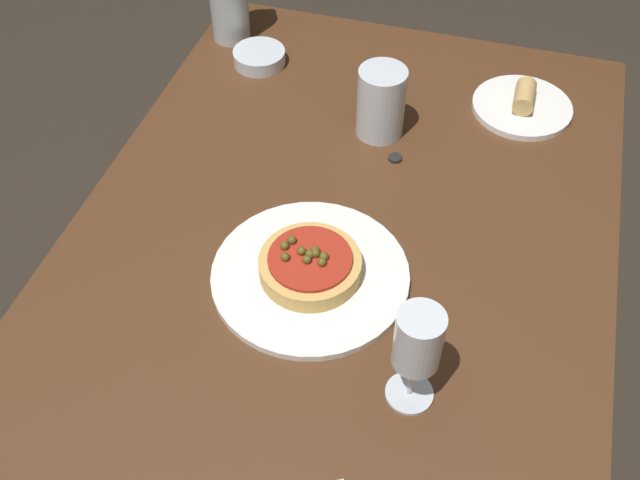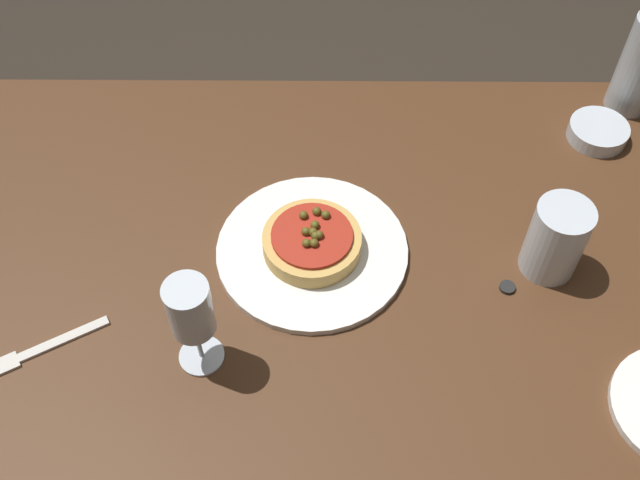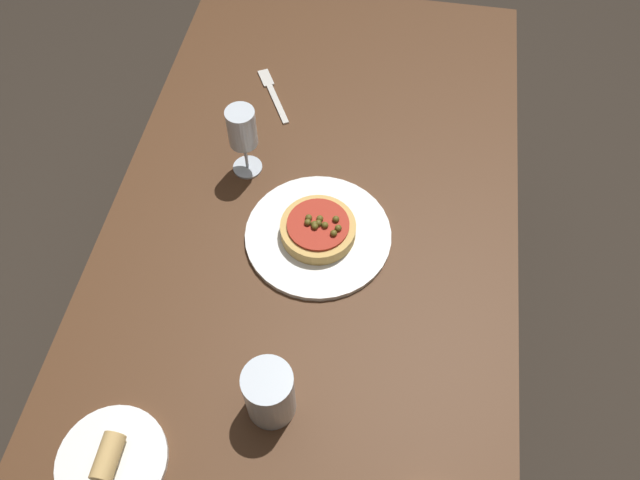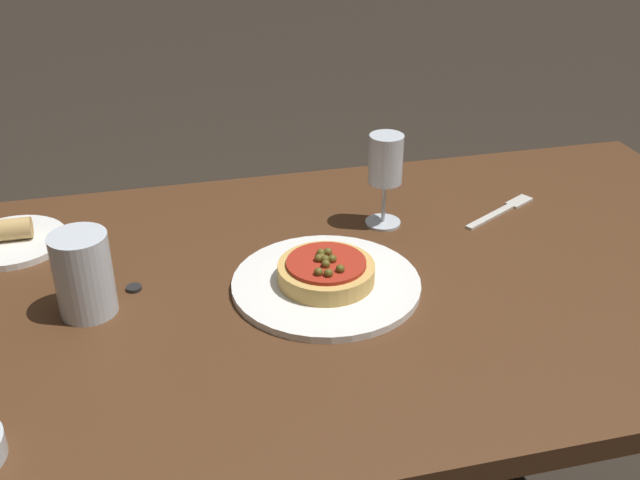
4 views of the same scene
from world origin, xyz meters
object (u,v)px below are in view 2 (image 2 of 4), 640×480
Objects in this scene: pizza at (312,241)px; fork at (35,351)px; dining_table at (280,293)px; dinner_plate at (312,251)px; wine_glass at (190,312)px; bottle_cap at (507,287)px; side_bowl at (598,132)px; water_cup at (556,238)px.

fork is (-0.39, -0.18, -0.03)m from pizza.
fork is (-0.34, -0.16, 0.09)m from dining_table.
fork is (-0.39, -0.18, -0.00)m from dinner_plate.
dining_table is 5.08× the size of dinner_plate.
wine_glass reaches higher than dinner_plate.
dinner_plate is 12.44× the size of bottle_cap.
wine_glass is 0.79m from side_bowl.
bottle_cap is at bearing 160.13° from fork.
bottle_cap reaches higher than fork.
wine_glass reaches higher than side_bowl.
fork is (-0.75, -0.16, -0.06)m from water_cup.
pizza is at bearing -152.75° from side_bowl.
dinner_plate is 0.43m from fork.
pizza is at bearing 21.15° from dining_table.
side_bowl reaches higher than fork.
pizza is (0.05, 0.02, 0.11)m from dining_table.
dining_table is 0.38m from fork.
fork is at bearing -167.99° from water_cup.
side_bowl is (0.55, 0.28, 0.10)m from dining_table.
water_cup is 5.40× the size of bottle_cap.
side_bowl is at bearing 27.27° from dinner_plate.
pizza is 0.88× the size of fork.
pizza is (0.00, 0.00, 0.02)m from dinner_plate.
dining_table is at bearing 172.72° from bottle_cap.
pizza is 0.30m from bottle_cap.
wine_glass is at bearing -162.18° from water_cup.
side_bowl is 4.31× the size of bottle_cap.
bottle_cap is (-0.20, -0.32, -0.01)m from side_bowl.
dinner_plate is at bearing 177.11° from water_cup.
dining_table is 8.69× the size of fork.
wine_glass reaches higher than dining_table.
side_bowl reaches higher than dining_table.
dining_table is at bearing 58.35° from wine_glass.
bottle_cap is (0.69, 0.11, 0.00)m from fork.
dining_table is at bearing -153.31° from side_bowl.
side_bowl is 0.59× the size of fork.
dinner_plate is 0.27m from wine_glass.
dinner_plate is 0.30m from bottle_cap.
bottle_cap is (0.30, -0.06, -0.00)m from dinner_plate.
water_cup is 0.10m from bottle_cap.
dinner_plate is (0.05, 0.02, 0.09)m from dining_table.
fork is at bearing -155.45° from pizza.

